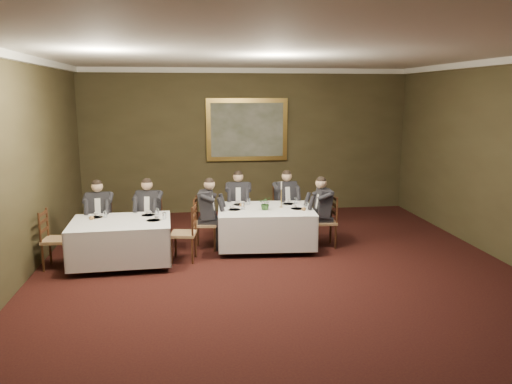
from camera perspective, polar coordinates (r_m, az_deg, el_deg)
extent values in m
plane|color=black|center=(7.86, 3.23, -10.42)|extent=(10.00, 10.00, 0.00)
cube|color=silver|center=(7.34, 3.54, 15.91)|extent=(8.00, 10.00, 0.10)
cube|color=#38301C|center=(12.31, -1.03, 5.82)|extent=(8.00, 0.10, 3.50)
cube|color=#38301C|center=(2.82, 23.43, -13.50)|extent=(8.00, 0.10, 3.50)
cube|color=#38301C|center=(7.73, -27.19, 1.44)|extent=(0.10, 10.00, 3.50)
cube|color=white|center=(12.22, -1.03, 13.72)|extent=(8.00, 0.10, 0.12)
cube|color=black|center=(9.43, 1.10, -2.10)|extent=(1.80, 1.40, 0.04)
cube|color=white|center=(9.42, 1.10, -1.95)|extent=(1.87, 1.46, 0.02)
cube|color=white|center=(9.50, 1.09, -3.89)|extent=(1.89, 1.49, 0.65)
cube|color=black|center=(8.81, -15.22, -3.43)|extent=(1.66, 1.28, 0.04)
cube|color=white|center=(8.81, -15.23, -3.28)|extent=(1.72, 1.34, 0.02)
cube|color=white|center=(8.89, -15.12, -5.34)|extent=(1.74, 1.36, 0.65)
cube|color=#99754D|center=(10.34, -2.02, -2.30)|extent=(0.48, 0.47, 0.05)
cube|color=black|center=(10.48, -2.01, -0.76)|extent=(0.38, 0.07, 0.54)
cube|color=black|center=(10.26, -2.03, -0.27)|extent=(0.45, 0.36, 0.55)
sphere|color=tan|center=(10.20, -2.04, 1.83)|extent=(0.23, 0.23, 0.21)
cube|color=#99754D|center=(10.42, 3.32, -2.22)|extent=(0.51, 0.49, 0.05)
cube|color=black|center=(10.54, 2.96, -0.70)|extent=(0.38, 0.10, 0.54)
cube|color=black|center=(10.34, 3.34, -0.20)|extent=(0.47, 0.38, 0.55)
sphere|color=tan|center=(10.27, 3.37, 1.88)|extent=(0.24, 0.24, 0.21)
cube|color=#99754D|center=(9.46, -5.76, -3.64)|extent=(0.48, 0.49, 0.05)
cube|color=black|center=(9.42, -6.93, -2.19)|extent=(0.08, 0.38, 0.54)
cube|color=black|center=(9.37, -5.80, -1.42)|extent=(0.36, 0.46, 0.55)
sphere|color=tan|center=(9.30, -5.85, 0.87)|extent=(0.24, 0.24, 0.21)
cube|color=#99754D|center=(9.65, 7.80, -3.39)|extent=(0.43, 0.45, 0.05)
cube|color=black|center=(9.63, 8.94, -1.94)|extent=(0.04, 0.38, 0.54)
cube|color=black|center=(9.56, 7.86, -1.22)|extent=(0.32, 0.43, 0.55)
sphere|color=tan|center=(9.49, 7.92, 1.03)|extent=(0.21, 0.21, 0.21)
cube|color=#99754D|center=(9.74, -17.38, -3.66)|extent=(0.45, 0.43, 0.05)
cube|color=black|center=(9.87, -17.30, -2.01)|extent=(0.38, 0.04, 0.54)
cube|color=black|center=(9.66, -17.51, -1.51)|extent=(0.43, 0.32, 0.55)
sphere|color=tan|center=(9.59, -17.64, 0.71)|extent=(0.21, 0.21, 0.21)
cube|color=#99754D|center=(9.67, -12.05, -3.51)|extent=(0.51, 0.49, 0.05)
cube|color=black|center=(9.79, -11.84, -1.84)|extent=(0.38, 0.10, 0.54)
cube|color=black|center=(9.58, -12.14, -1.33)|extent=(0.47, 0.38, 0.55)
sphere|color=tan|center=(9.51, -12.24, 0.90)|extent=(0.24, 0.24, 0.21)
cube|color=#99754D|center=(8.84, -8.30, -4.75)|extent=(0.48, 0.50, 0.05)
cube|color=black|center=(8.75, -7.11, -3.23)|extent=(0.09, 0.38, 0.54)
cube|color=#99754D|center=(9.03, -21.83, -5.11)|extent=(0.44, 0.46, 0.05)
cube|color=black|center=(9.03, -23.10, -3.60)|extent=(0.05, 0.38, 0.54)
imported|color=#2D5926|center=(9.29, 1.10, -1.22)|extent=(0.29, 0.27, 0.27)
cylinder|color=gold|center=(9.53, 2.90, -1.68)|extent=(0.07, 0.07, 0.02)
cylinder|color=gold|center=(9.49, 2.91, -0.62)|extent=(0.02, 0.02, 0.34)
cylinder|color=white|center=(9.45, 2.92, 0.83)|extent=(0.02, 0.02, 0.15)
cylinder|color=white|center=(9.76, -1.93, -1.39)|extent=(0.25, 0.25, 0.01)
cylinder|color=white|center=(9.90, -2.01, -1.08)|extent=(0.08, 0.08, 0.05)
cylinder|color=white|center=(9.76, -0.93, -1.01)|extent=(0.06, 0.06, 0.14)
cylinder|color=white|center=(9.19, -17.86, -2.71)|extent=(0.25, 0.25, 0.01)
cylinder|color=white|center=(9.33, -17.70, -2.36)|extent=(0.08, 0.08, 0.05)
cylinder|color=white|center=(9.15, -16.83, -2.31)|extent=(0.06, 0.06, 0.14)
cube|color=gold|center=(12.23, -1.04, 7.13)|extent=(1.98, 0.08, 1.51)
cube|color=#464B32|center=(12.19, -1.01, 7.11)|extent=(1.76, 0.01, 1.29)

